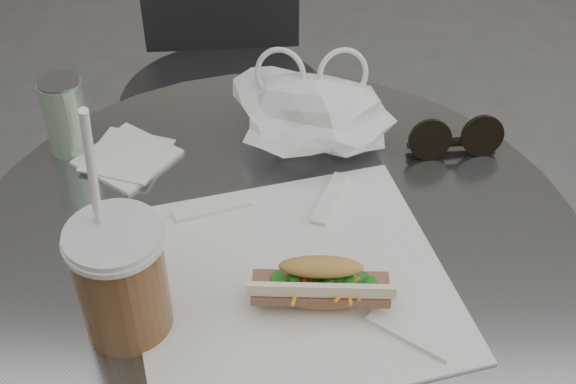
{
  "coord_description": "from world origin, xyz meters",
  "views": [
    {
      "loc": [
        0.02,
        -0.47,
        1.42
      ],
      "look_at": [
        0.02,
        0.24,
        0.79
      ],
      "focal_mm": 50.0,
      "sensor_mm": 36.0,
      "label": 1
    }
  ],
  "objects_px": {
    "sunglasses": "(455,140)",
    "cafe_table": "(276,384)",
    "banh_mi": "(321,284)",
    "drink_can": "(66,115)",
    "iced_coffee": "(121,278)",
    "chair_far": "(228,144)"
  },
  "relations": [
    {
      "from": "sunglasses",
      "to": "cafe_table",
      "type": "bearing_deg",
      "value": -150.17
    },
    {
      "from": "cafe_table",
      "to": "banh_mi",
      "type": "distance_m",
      "value": 0.32
    },
    {
      "from": "sunglasses",
      "to": "drink_can",
      "type": "bearing_deg",
      "value": 171.73
    },
    {
      "from": "cafe_table",
      "to": "sunglasses",
      "type": "height_order",
      "value": "sunglasses"
    },
    {
      "from": "iced_coffee",
      "to": "sunglasses",
      "type": "relative_size",
      "value": 2.26
    },
    {
      "from": "drink_can",
      "to": "chair_far",
      "type": "bearing_deg",
      "value": 72.51
    },
    {
      "from": "chair_far",
      "to": "banh_mi",
      "type": "distance_m",
      "value": 0.9
    },
    {
      "from": "chair_far",
      "to": "iced_coffee",
      "type": "height_order",
      "value": "iced_coffee"
    },
    {
      "from": "banh_mi",
      "to": "sunglasses",
      "type": "distance_m",
      "value": 0.33
    },
    {
      "from": "iced_coffee",
      "to": "cafe_table",
      "type": "bearing_deg",
      "value": 37.12
    },
    {
      "from": "banh_mi",
      "to": "iced_coffee",
      "type": "relative_size",
      "value": 0.62
    },
    {
      "from": "cafe_table",
      "to": "iced_coffee",
      "type": "height_order",
      "value": "iced_coffee"
    },
    {
      "from": "cafe_table",
      "to": "chair_far",
      "type": "xyz_separation_m",
      "value": [
        -0.12,
        0.69,
        -0.11
      ]
    },
    {
      "from": "chair_far",
      "to": "iced_coffee",
      "type": "relative_size",
      "value": 2.66
    },
    {
      "from": "sunglasses",
      "to": "drink_can",
      "type": "xyz_separation_m",
      "value": [
        -0.52,
        0.01,
        0.03
      ]
    },
    {
      "from": "banh_mi",
      "to": "iced_coffee",
      "type": "xyz_separation_m",
      "value": [
        -0.21,
        -0.03,
        0.04
      ]
    },
    {
      "from": "cafe_table",
      "to": "drink_can",
      "type": "xyz_separation_m",
      "value": [
        -0.28,
        0.19,
        0.33
      ]
    },
    {
      "from": "drink_can",
      "to": "banh_mi",
      "type": "bearing_deg",
      "value": -39.55
    },
    {
      "from": "cafe_table",
      "to": "sunglasses",
      "type": "relative_size",
      "value": 5.8
    },
    {
      "from": "cafe_table",
      "to": "banh_mi",
      "type": "relative_size",
      "value": 4.11
    },
    {
      "from": "cafe_table",
      "to": "sunglasses",
      "type": "distance_m",
      "value": 0.42
    },
    {
      "from": "cafe_table",
      "to": "banh_mi",
      "type": "xyz_separation_m",
      "value": [
        0.05,
        -0.09,
        0.31
      ]
    }
  ]
}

